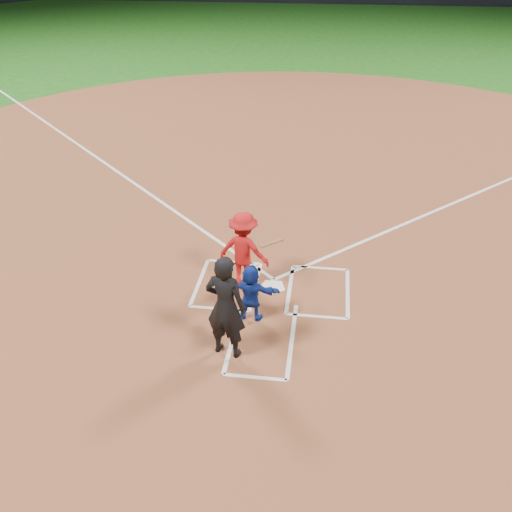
# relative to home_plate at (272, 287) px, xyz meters

# --- Properties ---
(ground) EXTENTS (120.00, 120.00, 0.00)m
(ground) POSITION_rel_home_plate_xyz_m (0.00, 0.00, -0.02)
(ground) COLOR #195615
(ground) RESTS_ON ground
(home_plate_dirt) EXTENTS (28.00, 28.00, 0.01)m
(home_plate_dirt) POSITION_rel_home_plate_xyz_m (0.00, 6.00, -0.01)
(home_plate_dirt) COLOR brown
(home_plate_dirt) RESTS_ON ground
(home_plate) EXTENTS (0.60, 0.60, 0.02)m
(home_plate) POSITION_rel_home_plate_xyz_m (0.00, 0.00, 0.00)
(home_plate) COLOR white
(home_plate) RESTS_ON home_plate_dirt
(catcher) EXTENTS (1.13, 0.47, 1.18)m
(catcher) POSITION_rel_home_plate_xyz_m (-0.30, -1.12, 0.58)
(catcher) COLOR navy
(catcher) RESTS_ON home_plate_dirt
(umpire) EXTENTS (0.82, 0.64, 2.01)m
(umpire) POSITION_rel_home_plate_xyz_m (-0.59, -2.20, 1.00)
(umpire) COLOR black
(umpire) RESTS_ON home_plate_dirt
(chalk_markings) EXTENTS (28.35, 17.32, 0.01)m
(chalk_markings) POSITION_rel_home_plate_xyz_m (0.00, 5.29, -0.01)
(chalk_markings) COLOR white
(chalk_markings) RESTS_ON home_plate_dirt
(batter_at_plate) EXTENTS (1.41, 0.97, 1.69)m
(batter_at_plate) POSITION_rel_home_plate_xyz_m (-0.62, 0.05, 0.84)
(batter_at_plate) COLOR red
(batter_at_plate) RESTS_ON home_plate_dirt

